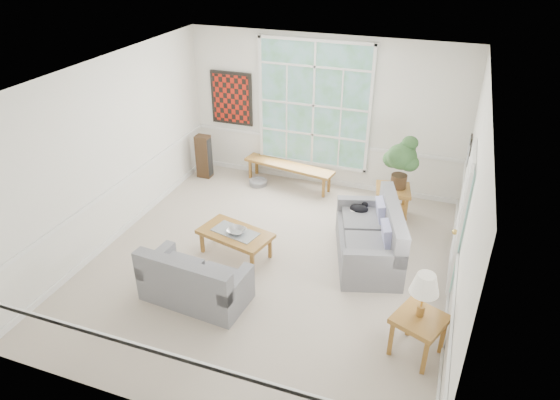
{
  "coord_description": "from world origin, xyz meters",
  "views": [
    {
      "loc": [
        2.35,
        -6.04,
        4.75
      ],
      "look_at": [
        0.1,
        0.2,
        1.05
      ],
      "focal_mm": 32.0,
      "sensor_mm": 36.0,
      "label": 1
    }
  ],
  "objects_px": {
    "loveseat_front": "(195,275)",
    "side_table": "(417,335)",
    "coffee_table": "(236,243)",
    "end_table": "(392,203)",
    "loveseat_right": "(369,233)"
  },
  "relations": [
    {
      "from": "loveseat_right",
      "to": "side_table",
      "type": "relative_size",
      "value": 3.02
    },
    {
      "from": "end_table",
      "to": "loveseat_right",
      "type": "bearing_deg",
      "value": -96.47
    },
    {
      "from": "loveseat_front",
      "to": "end_table",
      "type": "distance_m",
      "value": 3.94
    },
    {
      "from": "coffee_table",
      "to": "end_table",
      "type": "distance_m",
      "value": 2.99
    },
    {
      "from": "loveseat_front",
      "to": "side_table",
      "type": "relative_size",
      "value": 2.55
    },
    {
      "from": "side_table",
      "to": "coffee_table",
      "type": "bearing_deg",
      "value": 158.39
    },
    {
      "from": "loveseat_right",
      "to": "loveseat_front",
      "type": "xyz_separation_m",
      "value": [
        -2.11,
        -1.8,
        -0.07
      ]
    },
    {
      "from": "loveseat_right",
      "to": "coffee_table",
      "type": "relative_size",
      "value": 1.52
    },
    {
      "from": "loveseat_front",
      "to": "side_table",
      "type": "height_order",
      "value": "loveseat_front"
    },
    {
      "from": "loveseat_right",
      "to": "coffee_table",
      "type": "distance_m",
      "value": 2.13
    },
    {
      "from": "side_table",
      "to": "loveseat_front",
      "type": "bearing_deg",
      "value": 179.77
    },
    {
      "from": "loveseat_right",
      "to": "side_table",
      "type": "xyz_separation_m",
      "value": [
        0.97,
        -1.82,
        -0.18
      ]
    },
    {
      "from": "loveseat_right",
      "to": "side_table",
      "type": "height_order",
      "value": "loveseat_right"
    },
    {
      "from": "loveseat_front",
      "to": "side_table",
      "type": "bearing_deg",
      "value": 4.55
    },
    {
      "from": "loveseat_right",
      "to": "end_table",
      "type": "bearing_deg",
      "value": 66.79
    }
  ]
}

